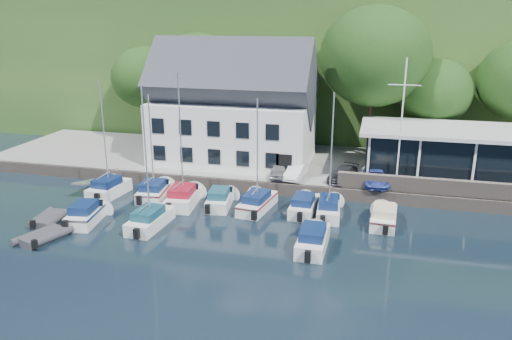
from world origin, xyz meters
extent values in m
plane|color=black|center=(0.00, 0.00, 0.00)|extent=(180.00, 180.00, 0.00)
cube|color=gray|center=(0.00, 17.50, 0.50)|extent=(60.00, 13.00, 1.00)
cube|color=#6C6057|center=(0.00, 11.00, 0.50)|extent=(60.00, 0.30, 1.00)
cube|color=#274B1C|center=(0.00, 62.00, 8.00)|extent=(160.00, 75.00, 16.00)
cube|color=#565F2F|center=(8.00, 70.00, 16.15)|extent=(50.00, 30.00, 0.30)
cube|color=#6C6057|center=(12.00, 11.40, 1.60)|extent=(18.00, 0.50, 1.20)
imported|color=#A7A6AB|center=(-1.93, 12.69, 1.58)|extent=(1.68, 3.51, 1.16)
imported|color=silver|center=(-0.50, 12.69, 1.59)|extent=(1.63, 3.69, 1.18)
imported|color=#2F2F34|center=(3.28, 12.96, 1.55)|extent=(2.64, 4.05, 1.09)
imported|color=#33439B|center=(5.90, 12.52, 1.62)|extent=(1.73, 3.73, 1.24)
camera|label=1|loc=(5.70, -25.99, 13.89)|focal=35.00mm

